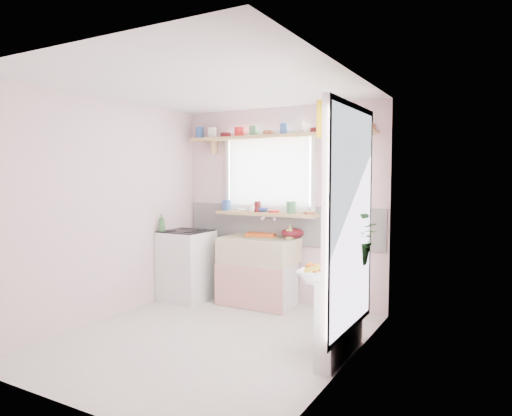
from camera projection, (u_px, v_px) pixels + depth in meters
The scene contains 19 objects.
room at pixel (305, 200), 4.90m from camera, with size 3.20×3.20×3.20m.
sink_unit at pixel (259, 271), 5.74m from camera, with size 0.95×0.65×1.11m.
cooker at pixel (187, 265), 6.00m from camera, with size 0.58×0.58×0.93m.
radiator_ledge at pixel (340, 313), 4.09m from camera, with size 0.22×0.95×0.78m.
windowsill at pixel (266, 214), 5.86m from camera, with size 1.40×0.22×0.04m, color tan.
pine_shelf at pixel (276, 137), 5.71m from camera, with size 2.52×0.24×0.04m, color tan.
shelf_crockery at pixel (273, 131), 5.72m from camera, with size 2.47×0.11×0.12m.
sill_crockery at pixel (262, 208), 5.88m from camera, with size 1.35×0.11×0.12m.
dish_tray at pixel (261, 234), 5.93m from camera, with size 0.38×0.28×0.04m, color #E15514.
colander at pixel (293, 233), 5.71m from camera, with size 0.29×0.29×0.13m, color #560E18.
jade_plant at pixel (358, 238), 4.37m from camera, with size 0.47×0.41×0.52m, color #306628.
fruit_bowl at pixel (315, 275), 3.75m from camera, with size 0.29×0.29×0.07m, color white.
herb_pot at pixel (328, 261), 4.01m from camera, with size 0.11×0.07×0.21m, color #30702D.
soap_bottle_sink at pixel (290, 232), 5.64m from camera, with size 0.08×0.08×0.18m, color #CCDD62.
sill_cup at pixel (251, 209), 5.89m from camera, with size 0.11×0.11×0.09m, color white.
sill_bowl at pixel (262, 210), 5.95m from camera, with size 0.18×0.18×0.06m, color #2F4399.
shelf_vase at pixel (335, 125), 5.38m from camera, with size 0.16×0.16×0.16m, color #A06131.
cooker_bottle at pixel (162, 223), 5.87m from camera, with size 0.09×0.09×0.22m, color #387039.
fruit at pixel (316, 268), 3.75m from camera, with size 0.20×0.14×0.10m.
Camera 1 is at (2.61, -3.67, 1.62)m, focal length 32.00 mm.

